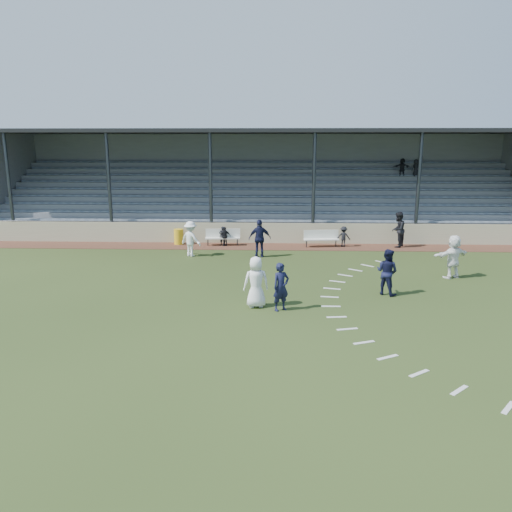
{
  "coord_description": "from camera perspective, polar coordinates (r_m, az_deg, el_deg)",
  "views": [
    {
      "loc": [
        0.76,
        -17.49,
        5.94
      ],
      "look_at": [
        0.0,
        2.5,
        1.3
      ],
      "focal_mm": 35.0,
      "sensor_mm": 36.0,
      "label": 1
    }
  ],
  "objects": [
    {
      "name": "trash_bin",
      "position": [
        29.49,
        -8.81,
        2.2
      ],
      "size": [
        0.56,
        0.56,
        0.89
      ],
      "primitive_type": "cylinder",
      "color": "gold",
      "rests_on": "cinder_track"
    },
    {
      "name": "sub_left_near",
      "position": [
        28.87,
        -3.84,
        2.31
      ],
      "size": [
        0.46,
        0.38,
        1.1
      ],
      "primitive_type": "imported",
      "rotation": [
        0.0,
        0.0,
        3.45
      ],
      "color": "black",
      "rests_on": "cinder_track"
    },
    {
      "name": "sub_left_far",
      "position": [
        28.69,
        -3.56,
        2.25
      ],
      "size": [
        0.71,
        0.48,
        1.11
      ],
      "primitive_type": "imported",
      "rotation": [
        0.0,
        0.0,
        3.5
      ],
      "color": "black",
      "rests_on": "cinder_track"
    },
    {
      "name": "player_navy_mid",
      "position": [
        20.22,
        14.74,
        -1.77
      ],
      "size": [
        1.13,
        1.1,
        1.83
      ],
      "primitive_type": "imported",
      "rotation": [
        0.0,
        0.0,
        2.46
      ],
      "color": "#131534",
      "rests_on": "ground"
    },
    {
      "name": "player_white_back",
      "position": [
        23.57,
        21.61,
        -0.07
      ],
      "size": [
        1.86,
        1.25,
        1.93
      ],
      "primitive_type": "imported",
      "rotation": [
        0.0,
        0.0,
        3.56
      ],
      "color": "white",
      "rests_on": "ground"
    },
    {
      "name": "bench_left",
      "position": [
        28.91,
        -3.82,
        2.35
      ],
      "size": [
        2.03,
        0.65,
        0.95
      ],
      "rotation": [
        0.0,
        0.0,
        0.1
      ],
      "color": "silver",
      "rests_on": "cinder_track"
    },
    {
      "name": "player_white_lead",
      "position": [
        18.09,
        -0.0,
        -2.99
      ],
      "size": [
        1.02,
        0.77,
        1.88
      ],
      "primitive_type": "imported",
      "rotation": [
        0.0,
        0.0,
        3.35
      ],
      "color": "white",
      "rests_on": "ground"
    },
    {
      "name": "official",
      "position": [
        29.37,
        15.92,
        2.91
      ],
      "size": [
        1.15,
        1.22,
        2.0
      ],
      "primitive_type": "imported",
      "rotation": [
        0.0,
        0.0,
        4.18
      ],
      "color": "black",
      "rests_on": "cinder_track"
    },
    {
      "name": "penalty_arc",
      "position": [
        18.77,
        12.44,
        -5.69
      ],
      "size": [
        3.89,
        14.63,
        0.01
      ],
      "color": "silver",
      "rests_on": "ground"
    },
    {
      "name": "retaining_wall",
      "position": [
        29.54,
        0.67,
        2.64
      ],
      "size": [
        34.0,
        0.18,
        1.2
      ],
      "primitive_type": "cube",
      "color": "#BEB792",
      "rests_on": "ground"
    },
    {
      "name": "football",
      "position": [
        19.88,
        2.75,
        -4.03
      ],
      "size": [
        0.2,
        0.2,
        0.2
      ],
      "primitive_type": "sphere",
      "color": "#C04E0B",
      "rests_on": "ground"
    },
    {
      "name": "ground",
      "position": [
        18.49,
        -0.3,
        -5.68
      ],
      "size": [
        90.0,
        90.0,
        0.0
      ],
      "primitive_type": "plane",
      "color": "#2A3A17",
      "rests_on": "ground"
    },
    {
      "name": "player_navy_lead",
      "position": [
        17.75,
        2.87,
        -3.55
      ],
      "size": [
        0.76,
        0.68,
        1.74
      ],
      "primitive_type": "imported",
      "rotation": [
        0.0,
        0.0,
        0.53
      ],
      "color": "#131534",
      "rests_on": "ground"
    },
    {
      "name": "player_navy_wing",
      "position": [
        25.88,
        0.43,
        2.02
      ],
      "size": [
        1.2,
        0.61,
        1.97
      ],
      "primitive_type": "imported",
      "rotation": [
        0.0,
        0.0,
        3.26
      ],
      "color": "#131534",
      "rests_on": "ground"
    },
    {
      "name": "sub_right",
      "position": [
        28.88,
        9.98,
        2.21
      ],
      "size": [
        0.82,
        0.57,
        1.17
      ],
      "primitive_type": "imported",
      "rotation": [
        0.0,
        0.0,
        2.94
      ],
      "color": "black",
      "rests_on": "cinder_track"
    },
    {
      "name": "bench_right",
      "position": [
        28.69,
        7.46,
        2.19
      ],
      "size": [
        2.03,
        0.7,
        0.95
      ],
      "rotation": [
        0.0,
        0.0,
        0.12
      ],
      "color": "silver",
      "rests_on": "cinder_track"
    },
    {
      "name": "cinder_track",
      "position": [
        28.62,
        0.61,
        1.1
      ],
      "size": [
        34.0,
        2.0,
        0.02
      ],
      "primitive_type": "cube",
      "color": "#4F2C1F",
      "rests_on": "ground"
    },
    {
      "name": "grandstand",
      "position": [
        33.97,
        0.9,
        6.73
      ],
      "size": [
        34.6,
        9.0,
        6.61
      ],
      "color": "gray",
      "rests_on": "ground"
    },
    {
      "name": "player_white_wing",
      "position": [
        26.33,
        -7.47,
        1.96
      ],
      "size": [
        1.37,
        1.18,
        1.84
      ],
      "primitive_type": "imported",
      "rotation": [
        0.0,
        0.0,
        2.63
      ],
      "color": "white",
      "rests_on": "ground"
    }
  ]
}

